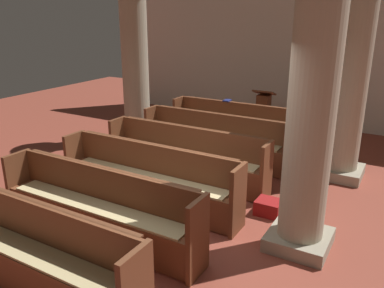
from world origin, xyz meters
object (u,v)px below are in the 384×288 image
object	(u,v)px
pew_row_5	(25,247)
lectern	(263,116)
pillar_far_side	(135,55)
kneeler_box_red	(269,207)
hymn_book	(227,100)
pew_row_1	(214,137)
pew_row_0	(237,124)
pillar_aisle_rear	(313,98)
pillar_aisle_side	(352,70)
pew_row_2	(185,154)
pew_row_4	(98,205)
pew_row_3	(148,176)

from	to	relation	value
pew_row_5	lectern	size ratio (longest dim) A/B	2.73
pillar_far_side	kneeler_box_red	bearing A→B (deg)	-27.01
pillar_far_side	hymn_book	size ratio (longest dim) A/B	18.74
hymn_book	pew_row_1	bearing A→B (deg)	-75.42
pew_row_0	pew_row_5	size ratio (longest dim) A/B	1.00
pew_row_1	pillar_far_side	xyz separation A→B (m)	(-2.21, 0.48, 1.39)
pillar_far_side	pillar_aisle_rear	bearing A→B (deg)	-29.94
pew_row_5	pillar_aisle_rear	size ratio (longest dim) A/B	0.81
pillar_aisle_side	hymn_book	bearing A→B (deg)	163.35
kneeler_box_red	pew_row_1	bearing A→B (deg)	138.03
pew_row_2	pillar_aisle_rear	size ratio (longest dim) A/B	0.81
pew_row_2	pew_row_5	xyz separation A→B (m)	(0.00, -3.22, 0.00)
pew_row_4	pew_row_0	bearing A→B (deg)	90.00
pillar_far_side	kneeler_box_red	world-z (taller)	pillar_far_side
pew_row_3	lectern	size ratio (longest dim) A/B	2.73
lectern	kneeler_box_red	xyz separation A→B (m)	(1.48, -3.71, -0.35)
pew_row_5	pew_row_2	bearing A→B (deg)	90.00
pillar_aisle_side	pillar_far_side	size ratio (longest dim) A/B	1.00
pew_row_3	pillar_far_side	world-z (taller)	pillar_far_side
pew_row_5	kneeler_box_red	xyz separation A→B (m)	(1.65, 2.82, -0.39)
pew_row_0	pillar_far_side	xyz separation A→B (m)	(-2.21, -0.59, 1.39)
pew_row_3	pillar_aisle_side	size ratio (longest dim) A/B	0.81
pew_row_1	pillar_aisle_side	bearing A→B (deg)	12.33
pew_row_3	pillar_aisle_side	distance (m)	3.74
pew_row_4	kneeler_box_red	bearing A→B (deg)	46.57
pew_row_5	pillar_aisle_side	bearing A→B (deg)	64.78
pew_row_1	kneeler_box_red	distance (m)	2.25
pew_row_5	pillar_aisle_rear	distance (m)	3.45
pillar_aisle_side	pillar_aisle_rear	world-z (taller)	same
pew_row_3	lectern	world-z (taller)	lectern
pillar_aisle_side	pillar_aisle_rear	distance (m)	2.58
pew_row_1	pew_row_4	xyz separation A→B (m)	(0.00, -3.22, 0.00)
pew_row_3	pew_row_4	size ratio (longest dim) A/B	1.00
pew_row_5	pew_row_0	bearing A→B (deg)	90.00
pew_row_2	pew_row_5	size ratio (longest dim) A/B	1.00
hymn_book	lectern	bearing A→B (deg)	62.66
pillar_far_side	pillar_aisle_rear	size ratio (longest dim) A/B	1.00
pew_row_0	hymn_book	world-z (taller)	hymn_book
pew_row_3	kneeler_box_red	world-z (taller)	pew_row_3
pew_row_0	kneeler_box_red	distance (m)	3.07
pew_row_3	pillar_far_side	size ratio (longest dim) A/B	0.81
pillar_aisle_side	lectern	size ratio (longest dim) A/B	3.36
pew_row_0	pew_row_1	bearing A→B (deg)	-90.00
pew_row_2	pillar_aisle_rear	xyz separation A→B (m)	(2.26, -1.01, 1.39)
pew_row_5	pillar_far_side	xyz separation A→B (m)	(-2.21, 4.78, 1.39)
pew_row_1	hymn_book	distance (m)	1.38
pew_row_3	lectern	xyz separation A→B (m)	(0.16, 4.37, -0.05)
pew_row_3	pillar_aisle_rear	xyz separation A→B (m)	(2.26, 0.06, 1.39)
pew_row_1	pillar_aisle_side	xyz separation A→B (m)	(2.26, 0.49, 1.39)
hymn_book	pew_row_5	bearing A→B (deg)	-86.61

